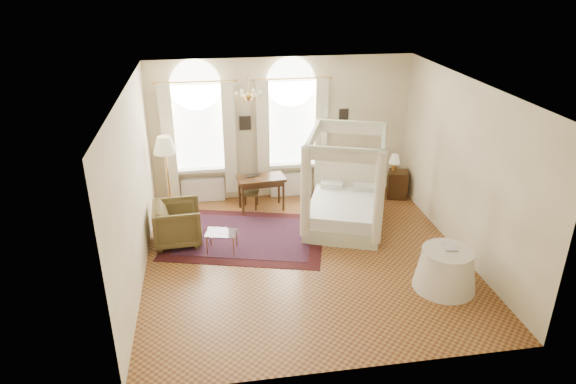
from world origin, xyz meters
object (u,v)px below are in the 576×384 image
object	(u,v)px
writing_desk	(261,182)
stool	(250,193)
nightstand	(397,184)
armchair	(178,223)
side_table	(446,269)
canopy_bed	(344,206)
floor_lamp	(165,149)
coffee_table	(222,234)

from	to	relation	value
writing_desk	stool	distance (m)	0.42
nightstand	armchair	bearing A→B (deg)	-164.66
stool	armchair	world-z (taller)	armchair
nightstand	writing_desk	bearing A→B (deg)	-177.44
writing_desk	side_table	distance (m)	4.56
stool	canopy_bed	bearing A→B (deg)	-33.09
nightstand	armchair	world-z (taller)	armchair
nightstand	floor_lamp	size ratio (longest dim) A/B	0.35
armchair	writing_desk	bearing A→B (deg)	-58.46
writing_desk	coffee_table	distance (m)	2.01
coffee_table	armchair	bearing A→B (deg)	150.32
armchair	side_table	xyz separation A→B (m)	(4.60, -2.34, -0.06)
nightstand	side_table	world-z (taller)	side_table
writing_desk	nightstand	bearing A→B (deg)	2.56
canopy_bed	side_table	xyz separation A→B (m)	(1.14, -2.48, -0.11)
coffee_table	floor_lamp	bearing A→B (deg)	123.44
writing_desk	floor_lamp	world-z (taller)	floor_lamp
coffee_table	stool	bearing A→B (deg)	68.59
armchair	floor_lamp	distance (m)	1.64
side_table	floor_lamp	bearing A→B (deg)	144.37
nightstand	stool	bearing A→B (deg)	-179.47
writing_desk	stool	bearing A→B (deg)	155.02
coffee_table	canopy_bed	bearing A→B (deg)	13.32
stool	armchair	bearing A→B (deg)	-138.92
nightstand	armchair	size ratio (longest dim) A/B	0.71
armchair	coffee_table	size ratio (longest dim) A/B	1.36
floor_lamp	side_table	world-z (taller)	floor_lamp
armchair	stool	bearing A→B (deg)	-52.00
armchair	canopy_bed	bearing A→B (deg)	-90.80
coffee_table	side_table	world-z (taller)	side_table
writing_desk	armchair	bearing A→B (deg)	-145.39
canopy_bed	side_table	world-z (taller)	canopy_bed
nightstand	floor_lamp	bearing A→B (deg)	-176.79
nightstand	coffee_table	world-z (taller)	nightstand
armchair	side_table	bearing A→B (deg)	-120.03
canopy_bed	armchair	bearing A→B (deg)	-177.72
canopy_bed	armchair	xyz separation A→B (m)	(-3.46, -0.14, -0.05)
coffee_table	writing_desk	bearing A→B (deg)	60.74
side_table	coffee_table	bearing A→B (deg)	153.68
coffee_table	floor_lamp	distance (m)	2.27
armchair	coffee_table	xyz separation A→B (m)	(0.84, -0.48, -0.05)
stool	side_table	size ratio (longest dim) A/B	0.41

